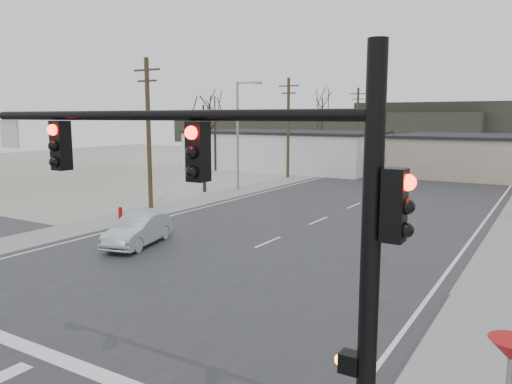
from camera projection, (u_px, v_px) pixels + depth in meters
ground at (157, 291)px, 17.86m from camera, size 140.00×140.00×0.00m
main_road at (325, 218)px, 30.53m from camera, size 18.00×110.00×0.05m
cross_road at (157, 290)px, 17.86m from camera, size 90.00×10.00×0.04m
sidewalk_left at (228, 194)px, 40.20m from camera, size 3.00×90.00×0.06m
traffic_signal_mast at (254, 213)px, 7.87m from camera, size 8.95×0.43×7.20m
fire_hydrant at (120, 213)px, 29.79m from camera, size 0.24×0.24×0.87m
yield_sign at (511, 355)px, 8.69m from camera, size 0.80×0.80×2.35m
building_left_far at (286, 150)px, 59.54m from camera, size 22.30×12.30×4.50m
upole_left_b at (149, 131)px, 33.13m from camera, size 2.20×0.30×10.00m
upole_left_c at (288, 126)px, 50.02m from camera, size 2.20×0.30×10.00m
upole_left_d at (357, 124)px, 66.92m from camera, size 2.20×0.30×10.00m
streetlight_main at (240, 130)px, 41.24m from camera, size 2.40×0.25×9.00m
tree_left_near at (204, 128)px, 40.65m from camera, size 3.30×3.30×7.35m
tree_left_far at (322, 116)px, 62.98m from camera, size 3.96×3.96×8.82m
tree_left_mid at (215, 116)px, 56.95m from camera, size 3.96×3.96×8.82m
hill_left at (319, 129)px, 113.05m from camera, size 70.00×18.00×7.00m
sedan_crossing at (139, 230)px, 23.97m from camera, size 2.61×4.70×1.47m
car_far_a at (435, 160)px, 61.26m from camera, size 4.12×6.24×1.68m
car_far_b at (447, 156)px, 70.19m from camera, size 3.05×4.45×1.41m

